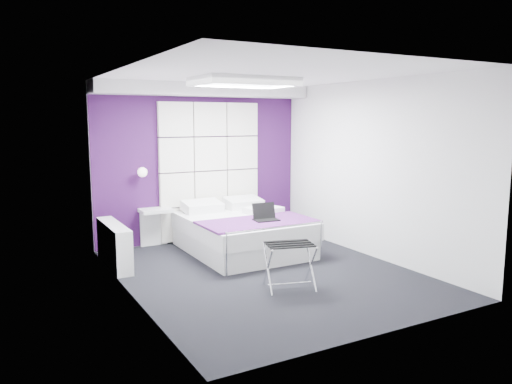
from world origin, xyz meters
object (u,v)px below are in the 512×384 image
radiator (114,245)px  bed (242,232)px  luggage_rack (290,266)px  laptop (265,216)px  nightstand (156,210)px  wall_lamp (142,172)px

radiator → bed: bearing=-5.0°
radiator → bed: bed is taller
radiator → luggage_rack: radiator is taller
bed → luggage_rack: bearing=-99.1°
bed → laptop: laptop is taller
laptop → nightstand: bearing=137.5°
bed → nightstand: bed is taller
wall_lamp → bed: bearing=-35.9°
wall_lamp → bed: size_ratio=0.07×
wall_lamp → laptop: bearing=-45.1°
wall_lamp → nightstand: 0.65m
bed → radiator: bearing=175.0°
luggage_rack → laptop: size_ratio=1.60×
bed → luggage_rack: 1.83m
wall_lamp → luggage_rack: 3.05m
wall_lamp → bed: (1.28, -0.93, -0.92)m
nightstand → luggage_rack: nightstand is taller
radiator → laptop: bearing=-17.6°
bed → wall_lamp: bearing=144.1°
nightstand → laptop: bearing=-48.5°
nightstand → luggage_rack: 2.83m
radiator → laptop: 2.17m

